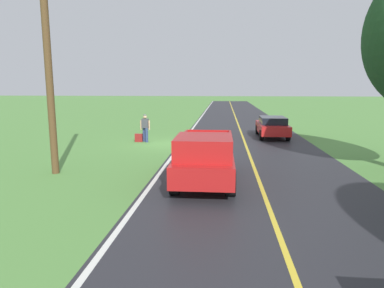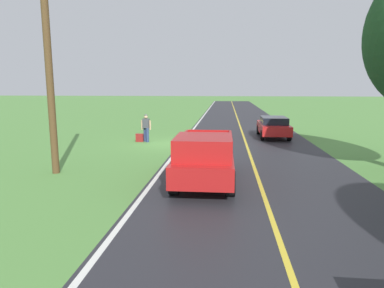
% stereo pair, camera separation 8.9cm
% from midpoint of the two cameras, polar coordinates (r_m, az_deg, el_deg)
% --- Properties ---
extents(ground_plane, '(200.00, 200.00, 0.00)m').
position_cam_midpoint_polar(ground_plane, '(20.69, -4.69, 0.07)').
color(ground_plane, '#568E42').
extents(road_surface, '(8.07, 120.00, 0.00)m').
position_cam_midpoint_polar(road_surface, '(20.42, 8.88, -0.14)').
color(road_surface, '#28282D').
rests_on(road_surface, ground).
extents(lane_edge_line, '(0.16, 117.60, 0.00)m').
position_cam_midpoint_polar(lane_edge_line, '(20.54, -1.91, 0.04)').
color(lane_edge_line, silver).
rests_on(lane_edge_line, ground).
extents(lane_centre_line, '(0.14, 117.60, 0.00)m').
position_cam_midpoint_polar(lane_centre_line, '(20.42, 8.88, -0.13)').
color(lane_centre_line, gold).
rests_on(lane_centre_line, ground).
extents(hitchhiker_walking, '(0.62, 0.51, 1.75)m').
position_cam_midpoint_polar(hitchhiker_walking, '(21.38, -7.97, 2.97)').
color(hitchhiker_walking, navy).
rests_on(hitchhiker_walking, ground).
extents(suitcase_carried, '(0.46, 0.21, 0.51)m').
position_cam_midpoint_polar(suitcase_carried, '(21.50, -9.07, 1.04)').
color(suitcase_carried, maroon).
rests_on(suitcase_carried, ground).
extents(pickup_truck_passing, '(2.12, 5.41, 1.82)m').
position_cam_midpoint_polar(pickup_truck_passing, '(12.15, 1.98, -2.10)').
color(pickup_truck_passing, '#B21919').
rests_on(pickup_truck_passing, ground).
extents(sedan_near_oncoming, '(1.94, 4.41, 1.41)m').
position_cam_midpoint_polar(sedan_near_oncoming, '(23.71, 13.22, 2.92)').
color(sedan_near_oncoming, red).
rests_on(sedan_near_oncoming, ground).
extents(utility_pole_roadside, '(0.28, 0.28, 7.93)m').
position_cam_midpoint_polar(utility_pole_roadside, '(14.34, -23.09, 11.01)').
color(utility_pole_roadside, brown).
rests_on(utility_pole_roadside, ground).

